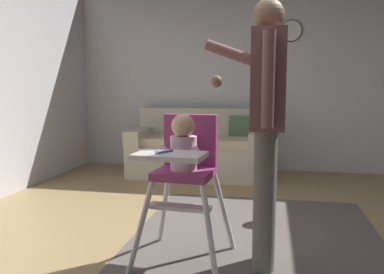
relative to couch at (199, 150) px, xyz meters
The scene contains 8 objects.
ground 2.57m from the couch, 77.70° to the right, with size 6.30×7.54×0.10m, color #987D51.
wall_far 1.23m from the couch, 43.86° to the left, with size 5.50×0.06×2.61m, color silver.
area_rug 2.63m from the couch, 71.61° to the right, with size 1.88×2.96×0.01m, color #59514E.
couch is the anchor object (origin of this frame).
high_chair 2.63m from the couch, 81.88° to the right, with size 0.65×0.76×0.99m.
adult_standing 2.78m from the couch, 71.17° to the right, with size 0.52×0.49×1.67m.
toy_ball 1.98m from the couch, 63.76° to the right, with size 0.18×0.18×0.18m, color #D13D33.
wall_clock 1.98m from the couch, 22.61° to the left, with size 0.29×0.04×0.29m.
Camera 1 is at (0.37, -2.56, 1.15)m, focal length 37.13 mm.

